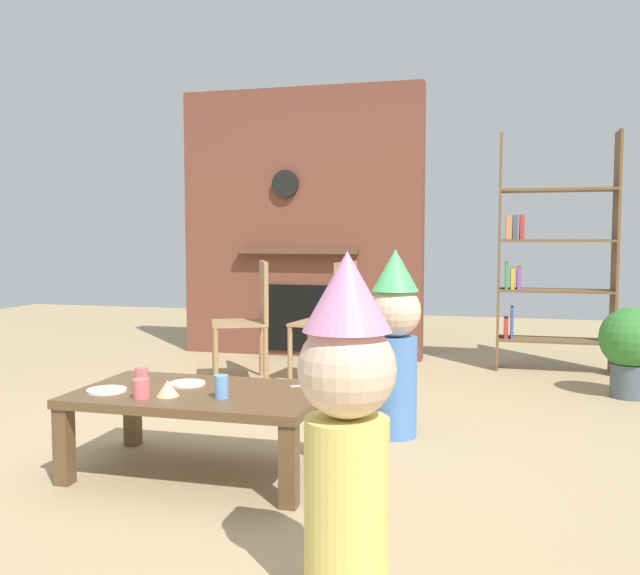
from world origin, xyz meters
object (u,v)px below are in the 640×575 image
dining_chair_left (251,313)px  potted_plant_tall (631,345)px  paper_cup_near_left (141,389)px  paper_cup_center (221,387)px  paper_plate_front (187,384)px  paper_cup_near_right (142,377)px  child_in_pink (395,338)px  coffee_table (200,402)px  child_with_cone_hat (347,420)px  bookshelf (548,260)px  paper_plate_rear (107,390)px  birthday_cake_slice (168,388)px  dining_chair_middle (334,315)px

dining_chair_left → potted_plant_tall: size_ratio=1.48×
paper_cup_near_left → paper_cup_center: paper_cup_center is taller
paper_cup_center → paper_plate_front: 0.34m
paper_cup_near_right → child_in_pink: (1.08, 0.79, 0.11)m
paper_cup_near_left → paper_plate_front: (0.08, 0.30, -0.04)m
child_in_pink → paper_plate_front: bearing=-7.4°
child_in_pink → potted_plant_tall: (1.41, 1.27, -0.18)m
coffee_table → child_with_cone_hat: 1.30m
bookshelf → child_in_pink: bearing=-113.7°
child_with_cone_hat → paper_cup_near_right: bearing=8.0°
paper_plate_rear → dining_chair_left: (-0.06, 2.05, 0.12)m
paper_cup_near_right → dining_chair_left: bearing=94.8°
child_in_pink → child_with_cone_hat: bearing=48.1°
bookshelf → paper_cup_center: bookshelf is taller
coffee_table → paper_cup_near_right: paper_cup_near_right is taller
dining_chair_left → paper_cup_near_right: bearing=70.0°
paper_cup_near_left → paper_plate_front: paper_cup_near_left is taller
paper_plate_rear → dining_chair_left: bearing=91.6°
coffee_table → paper_cup_near_left: paper_cup_near_left is taller
paper_cup_near_left → paper_cup_near_right: paper_cup_near_right is taller
child_with_cone_hat → dining_chair_left: size_ratio=1.16×
coffee_table → paper_plate_front: 0.16m
paper_cup_near_right → paper_cup_near_left: bearing=-61.3°
coffee_table → birthday_cake_slice: (-0.09, -0.13, 0.09)m
dining_chair_left → child_with_cone_hat: bearing=90.6°
coffee_table → dining_chair_left: bearing=103.4°
child_in_pink → paper_plate_rear: bearing=-7.6°
paper_plate_front → potted_plant_tall: bearing=40.6°
bookshelf → paper_cup_center: (-1.55, -3.00, -0.46)m
bookshelf → paper_cup_near_right: 3.55m
birthday_cake_slice → paper_plate_front: bearing=94.0°
child_with_cone_hat → dining_chair_middle: bearing=-29.7°
potted_plant_tall → child_in_pink: bearing=-137.9°
coffee_table → paper_cup_center: (0.15, -0.11, 0.11)m
paper_cup_near_left → coffee_table: bearing=47.6°
paper_cup_center → dining_chair_left: size_ratio=0.11×
child_with_cone_hat → dining_chair_left: 3.15m
coffee_table → paper_cup_near_right: 0.32m
paper_plate_rear → dining_chair_left: dining_chair_left is taller
bookshelf → dining_chair_left: bookshelf is taller
paper_cup_near_left → paper_cup_center: size_ratio=0.85×
paper_cup_near_left → paper_cup_near_right: size_ratio=0.94×
dining_chair_left → dining_chair_middle: (0.61, 0.08, 0.00)m
dining_chair_middle → birthday_cake_slice: bearing=91.3°
child_in_pink → paper_cup_near_left: bearing=0.4°
coffee_table → birthday_cake_slice: bearing=-124.6°
dining_chair_left → dining_chair_middle: size_ratio=1.00×
paper_cup_near_left → child_in_pink: bearing=45.9°
paper_cup_near_right → paper_plate_rear: 0.17m
bookshelf → paper_plate_front: bookshelf is taller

